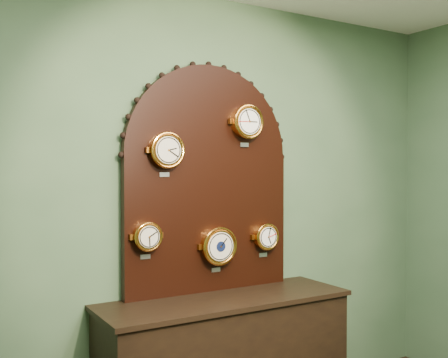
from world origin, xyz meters
TOP-DOWN VIEW (x-y plane):
  - wall_back at (0.00, 2.50)m, footprint 4.00×0.00m
  - display_board at (0.00, 2.45)m, footprint 1.26×0.06m
  - roman_clock at (-0.34, 2.38)m, footprint 0.23×0.08m
  - arabic_clock at (0.26, 2.38)m, footprint 0.24×0.08m
  - hygrometer at (-0.47, 2.38)m, footprint 0.18×0.08m
  - barometer at (0.04, 2.38)m, footprint 0.26×0.08m
  - tide_clock at (0.42, 2.38)m, footprint 0.19×0.08m

SIDE VIEW (x-z plane):
  - barometer at x=0.04m, z-range 0.98..1.29m
  - tide_clock at x=0.42m, z-range 1.05..1.29m
  - hygrometer at x=-0.47m, z-range 1.11..1.35m
  - wall_back at x=0.00m, z-range -0.60..3.40m
  - display_board at x=0.00m, z-range 0.86..2.39m
  - roman_clock at x=-0.34m, z-range 1.62..1.90m
  - arabic_clock at x=0.26m, z-range 1.82..2.11m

